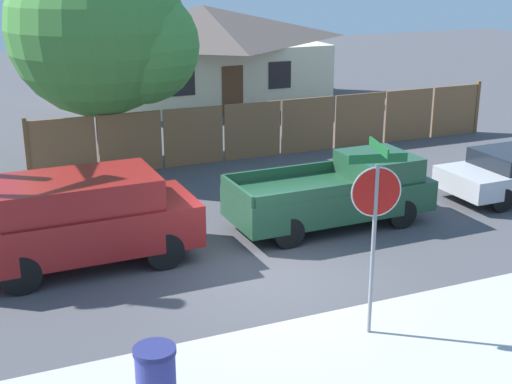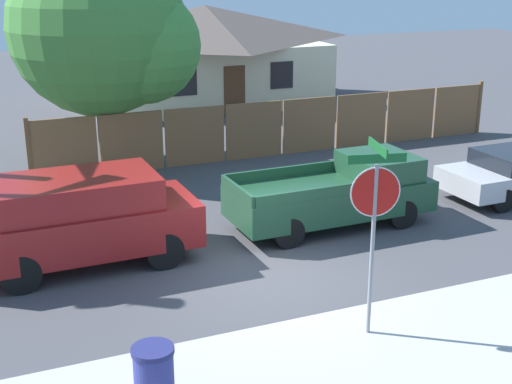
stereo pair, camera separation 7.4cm
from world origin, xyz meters
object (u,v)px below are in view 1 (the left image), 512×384
Objects in this scene: house at (204,52)px; orange_pickup at (337,193)px; stop_sign at (375,206)px; oak_tree at (106,31)px; red_suv at (83,218)px; trash_bin at (156,378)px.

house is 16.22m from orange_pickup.
stop_sign is at bearing -114.06° from orange_pickup.
oak_tree is 8.06m from red_suv.
house is at bearing 91.80° from stop_sign.
house is 10.89m from oak_tree.
trash_bin is at bearing -138.44° from orange_pickup.
oak_tree is at bearing 117.12° from orange_pickup.
red_suv is 6.31m from stop_sign.
oak_tree is 8.72m from orange_pickup.
house reaches higher than orange_pickup.
oak_tree is at bearing 72.21° from red_suv.
red_suv is at bearing 90.05° from trash_bin.
stop_sign reaches higher than red_suv.
trash_bin is at bearing -156.72° from stop_sign.
trash_bin is (-2.16, -12.60, -3.57)m from oak_tree.
orange_pickup is (-2.24, -16.01, -1.35)m from house.
house is 3.00× the size of stop_sign.
orange_pickup is at bearing 80.29° from stop_sign.
house is 10.35× the size of trash_bin.
orange_pickup is 1.45× the size of stop_sign.
house is 23.04m from trash_bin.
oak_tree reaches higher than trash_bin.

